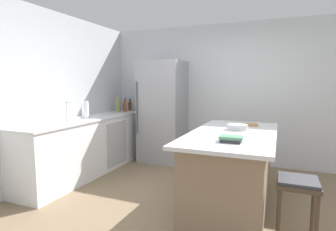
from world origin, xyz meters
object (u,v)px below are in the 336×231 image
(kitchen_island, at_px, (232,168))
(cookbook_stack, at_px, (231,139))
(paper_towel_roll, at_px, (85,110))
(soda_bottle, at_px, (118,105))
(bar_stool, at_px, (297,191))
(syrup_bottle, at_px, (130,106))
(sink_faucet, at_px, (67,111))
(mixing_bowl, at_px, (237,127))
(vinegar_bottle, at_px, (125,106))
(cutting_board, at_px, (246,124))
(refrigerator, at_px, (163,112))
(olive_oil_bottle, at_px, (118,105))
(hot_sauce_bottle, at_px, (124,106))

(kitchen_island, bearing_deg, cookbook_stack, -82.90)
(paper_towel_roll, relative_size, soda_bottle, 0.90)
(bar_stool, xyz_separation_m, paper_towel_roll, (-3.13, 0.92, 0.54))
(kitchen_island, relative_size, syrup_bottle, 8.12)
(sink_faucet, xyz_separation_m, mixing_bowl, (2.48, 0.33, -0.15))
(paper_towel_roll, relative_size, vinegar_bottle, 1.10)
(sink_faucet, xyz_separation_m, soda_bottle, (-0.03, 1.43, -0.02))
(paper_towel_roll, height_order, cutting_board, paper_towel_roll)
(refrigerator, relative_size, soda_bottle, 5.51)
(soda_bottle, relative_size, mixing_bowl, 1.33)
(vinegar_bottle, bearing_deg, paper_towel_roll, -92.58)
(kitchen_island, xyz_separation_m, sink_faucet, (-2.46, -0.12, 0.63))
(kitchen_island, height_order, sink_faucet, sink_faucet)
(cookbook_stack, bearing_deg, syrup_bottle, 138.66)
(bar_stool, distance_m, cookbook_stack, 0.76)
(refrigerator, bearing_deg, sink_faucet, -119.82)
(bar_stool, xyz_separation_m, syrup_bottle, (-3.09, 2.28, 0.50))
(kitchen_island, bearing_deg, cutting_board, 83.28)
(kitchen_island, xyz_separation_m, olive_oil_bottle, (-2.45, 1.23, 0.61))
(sink_faucet, relative_size, vinegar_bottle, 1.06)
(refrigerator, height_order, soda_bottle, refrigerator)
(olive_oil_bottle, relative_size, mixing_bowl, 1.26)
(mixing_bowl, bearing_deg, sink_faucet, -172.39)
(hot_sauce_bottle, xyz_separation_m, soda_bottle, (-0.02, -0.21, 0.05))
(cookbook_stack, bearing_deg, kitchen_island, 97.10)
(soda_bottle, bearing_deg, olive_oil_bottle, -59.64)
(olive_oil_bottle, relative_size, cookbook_stack, 1.38)
(refrigerator, bearing_deg, soda_bottle, -171.82)
(bar_stool, bearing_deg, refrigerator, 136.99)
(bar_stool, relative_size, mixing_bowl, 2.48)
(mixing_bowl, relative_size, cutting_board, 0.76)
(sink_faucet, height_order, cookbook_stack, sink_faucet)
(syrup_bottle, distance_m, mixing_bowl, 2.79)
(vinegar_bottle, relative_size, cookbook_stack, 1.19)
(refrigerator, xyz_separation_m, hot_sauce_bottle, (-0.90, 0.07, 0.07))
(kitchen_island, height_order, soda_bottle, soda_bottle)
(hot_sauce_bottle, distance_m, cookbook_stack, 3.28)
(refrigerator, distance_m, soda_bottle, 0.94)
(bar_stool, distance_m, syrup_bottle, 3.87)
(refrigerator, xyz_separation_m, cutting_board, (1.65, -0.79, -0.04))
(syrup_bottle, xyz_separation_m, mixing_bowl, (2.41, -1.40, -0.09))
(bar_stool, distance_m, olive_oil_bottle, 3.71)
(kitchen_island, bearing_deg, olive_oil_bottle, 153.40)
(sink_faucet, bearing_deg, mixing_bowl, 7.61)
(soda_bottle, bearing_deg, vinegar_bottle, 41.22)
(vinegar_bottle, bearing_deg, kitchen_island, -30.58)
(kitchen_island, bearing_deg, hot_sauce_bottle, 148.53)
(olive_oil_bottle, height_order, mixing_bowl, olive_oil_bottle)
(bar_stool, height_order, vinegar_bottle, vinegar_bottle)
(paper_towel_roll, bearing_deg, hot_sauce_bottle, 91.74)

